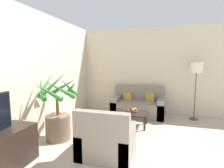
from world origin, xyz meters
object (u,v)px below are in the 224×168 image
floor_lamp (197,71)px  apple_green (135,109)px  sofa_loveseat (138,106)px  apple_red (131,109)px  coffee_table (131,114)px  orange_fruit (133,110)px  fruit_bowl (133,111)px  potted_palm (58,116)px  armchair (106,140)px  ottoman (114,129)px

floor_lamp → apple_green: bearing=-148.4°
sofa_loveseat → apple_red: (-0.05, -0.89, 0.13)m
coffee_table → orange_fruit: (0.05, -0.03, 0.13)m
fruit_bowl → apple_green: apple_green is taller
sofa_loveseat → apple_red: 0.90m
potted_palm → apple_red: 1.83m
potted_palm → armchair: (1.18, -0.36, -0.22)m
fruit_bowl → apple_red: apple_red is taller
potted_palm → ottoman: 1.22m
fruit_bowl → floor_lamp: bearing=30.6°
sofa_loveseat → ottoman: (-0.27, -1.76, -0.10)m
apple_green → armchair: armchair is taller
ottoman → floor_lamp: bearing=44.4°
potted_palm → coffee_table: 1.81m
potted_palm → apple_red: bearing=42.8°
orange_fruit → apple_red: bearing=123.6°
floor_lamp → apple_red: size_ratio=22.49×
apple_green → orange_fruit: orange_fruit is taller
floor_lamp → sofa_loveseat: bearing=-177.6°
potted_palm → floor_lamp: bearing=36.4°
coffee_table → apple_red: apple_red is taller
fruit_bowl → orange_fruit: 0.10m
sofa_loveseat → orange_fruit: size_ratio=18.87×
apple_green → ottoman: bearing=-109.9°
armchair → ottoman: bearing=94.9°
fruit_bowl → armchair: 1.62m
sofa_loveseat → armchair: bearing=-94.8°
floor_lamp → apple_green: floor_lamp is taller
armchair → ottoman: 0.74m
sofa_loveseat → coffee_table: sofa_loveseat is taller
sofa_loveseat → ottoman: bearing=-98.8°
apple_red → apple_green: apple_green is taller
orange_fruit → ottoman: 0.87m
sofa_loveseat → armchair: size_ratio=1.70×
orange_fruit → potted_palm: bearing=-140.1°
sofa_loveseat → armchair: 2.50m
potted_palm → apple_red: (1.34, 1.24, -0.07)m
ottoman → coffee_table: bearing=74.7°
armchair → coffee_table: bearing=84.0°
floor_lamp → coffee_table: bearing=-148.6°
coffee_table → armchair: (-0.16, -1.56, -0.02)m
fruit_bowl → orange_fruit: orange_fruit is taller
sofa_loveseat → floor_lamp: bearing=2.4°
coffee_table → orange_fruit: size_ratio=9.94×
fruit_bowl → sofa_loveseat: bearing=88.7°
fruit_bowl → ottoman: ottoman is taller
floor_lamp → fruit_bowl: 2.12m
fruit_bowl → coffee_table: bearing=-118.9°
coffee_table → sofa_loveseat: bearing=87.2°
apple_green → armchair: bearing=-99.0°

